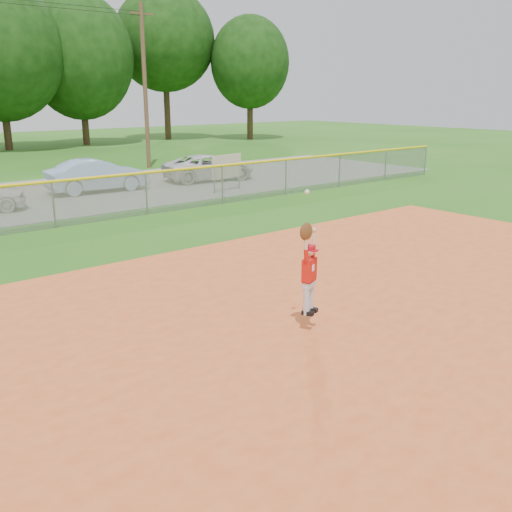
{
  "coord_description": "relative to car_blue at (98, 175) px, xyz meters",
  "views": [
    {
      "loc": [
        -6.29,
        -8.06,
        4.19
      ],
      "look_at": [
        0.52,
        0.34,
        1.1
      ],
      "focal_mm": 40.0,
      "sensor_mm": 36.0,
      "label": 1
    }
  ],
  "objects": [
    {
      "name": "clay_infield",
      "position": [
        -4.01,
        -18.64,
        -0.72
      ],
      "size": [
        24.0,
        16.0,
        0.04
      ],
      "primitive_type": "cube",
      "color": "#CD5425",
      "rests_on": "ground"
    },
    {
      "name": "outfield_fence",
      "position": [
        -4.01,
        -5.64,
        0.14
      ],
      "size": [
        40.06,
        0.1,
        1.55
      ],
      "color": "gray",
      "rests_on": "ground"
    },
    {
      "name": "ballplayer",
      "position": [
        -3.52,
        -16.82,
        0.47
      ],
      "size": [
        0.56,
        0.33,
        2.28
      ],
      "color": "silver",
      "rests_on": "ground"
    },
    {
      "name": "car_white_b",
      "position": [
        5.74,
        -0.23,
        -0.08
      ],
      "size": [
        4.79,
        2.73,
        1.26
      ],
      "primitive_type": "imported",
      "rotation": [
        0.0,
        0.0,
        1.42
      ],
      "color": "silver",
      "rests_on": "parking_strip"
    },
    {
      "name": "ground",
      "position": [
        -4.01,
        -15.64,
        -0.74
      ],
      "size": [
        120.0,
        120.0,
        0.0
      ],
      "primitive_type": "plane",
      "color": "#265D15",
      "rests_on": "ground"
    },
    {
      "name": "parking_strip",
      "position": [
        -4.01,
        0.36,
        -0.73
      ],
      "size": [
        44.0,
        10.0,
        0.03
      ],
      "primitive_type": "cube",
      "color": "slate",
      "rests_on": "ground"
    },
    {
      "name": "car_blue",
      "position": [
        0.0,
        0.0,
        0.0
      ],
      "size": [
        4.4,
        1.77,
        1.42
      ],
      "primitive_type": "imported",
      "rotation": [
        0.0,
        0.0,
        1.51
      ],
      "color": "#83A5C4",
      "rests_on": "parking_strip"
    },
    {
      "name": "sponsor_sign",
      "position": [
        4.47,
        -3.46,
        0.33
      ],
      "size": [
        1.8,
        0.42,
        1.63
      ],
      "color": "gray",
      "rests_on": "ground"
    }
  ]
}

